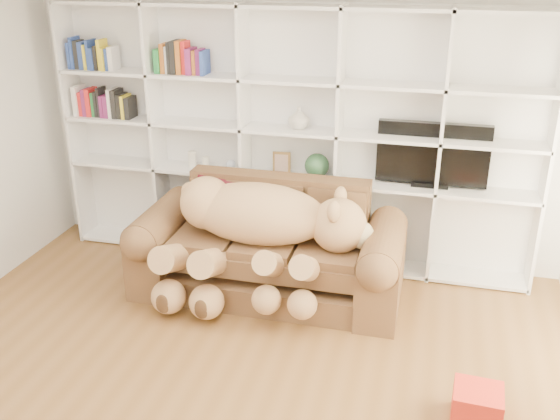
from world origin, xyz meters
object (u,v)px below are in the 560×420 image
(sofa, at_px, (270,253))
(teddy_bear, at_px, (256,229))
(tv, at_px, (433,155))
(gift_box, at_px, (477,406))

(sofa, distance_m, teddy_bear, 0.37)
(sofa, bearing_deg, tv, 28.26)
(gift_box, height_order, tv, tv)
(sofa, height_order, gift_box, sofa)
(sofa, height_order, tv, tv)
(teddy_bear, distance_m, gift_box, 2.17)
(teddy_bear, distance_m, tv, 1.69)
(sofa, xyz_separation_m, gift_box, (1.73, -1.30, -0.24))
(teddy_bear, height_order, tv, tv)
(tv, bearing_deg, teddy_bear, -146.71)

